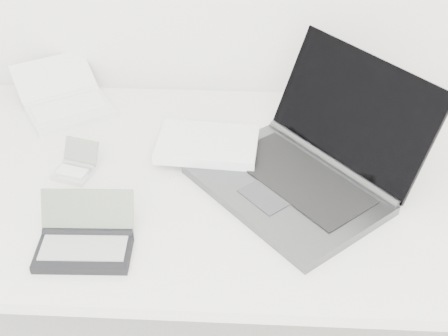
{
  "coord_description": "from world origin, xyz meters",
  "views": [
    {
      "loc": [
        0.03,
        0.4,
        1.65
      ],
      "look_at": [
        -0.03,
        1.51,
        0.79
      ],
      "focal_mm": 50.0,
      "sensor_mm": 36.0,
      "label": 1
    }
  ],
  "objects_px": {
    "netbook_open_white": "(65,101)",
    "palmtop_charcoal": "(85,242)",
    "desk": "(237,193)",
    "laptop_large": "(287,161)"
  },
  "relations": [
    {
      "from": "desk",
      "to": "netbook_open_white",
      "type": "height_order",
      "value": "netbook_open_white"
    },
    {
      "from": "laptop_large",
      "to": "netbook_open_white",
      "type": "height_order",
      "value": "laptop_large"
    },
    {
      "from": "desk",
      "to": "netbook_open_white",
      "type": "xyz_separation_m",
      "value": [
        -0.48,
        0.29,
        0.07
      ]
    },
    {
      "from": "desk",
      "to": "palmtop_charcoal",
      "type": "height_order",
      "value": "palmtop_charcoal"
    },
    {
      "from": "netbook_open_white",
      "to": "palmtop_charcoal",
      "type": "relative_size",
      "value": 1.72
    },
    {
      "from": "netbook_open_white",
      "to": "desk",
      "type": "bearing_deg",
      "value": -62.88
    },
    {
      "from": "laptop_large",
      "to": "desk",
      "type": "bearing_deg",
      "value": -125.29
    },
    {
      "from": "desk",
      "to": "laptop_large",
      "type": "relative_size",
      "value": 2.47
    },
    {
      "from": "desk",
      "to": "palmtop_charcoal",
      "type": "xyz_separation_m",
      "value": [
        -0.3,
        -0.25,
        0.07
      ]
    },
    {
      "from": "desk",
      "to": "laptop_large",
      "type": "distance_m",
      "value": 0.15
    }
  ]
}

